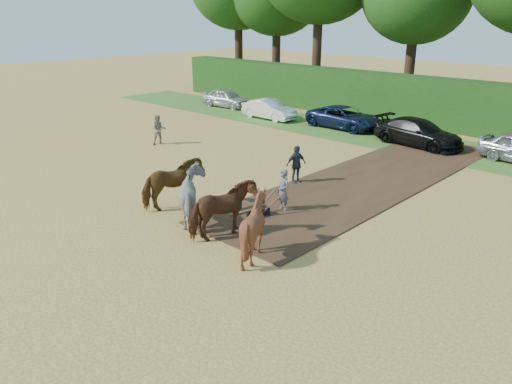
{
  "coord_description": "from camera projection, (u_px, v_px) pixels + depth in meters",
  "views": [
    {
      "loc": [
        11.78,
        -10.98,
        6.77
      ],
      "look_at": [
        1.65,
        -0.25,
        1.4
      ],
      "focal_mm": 35.0,
      "sensor_mm": 36.0,
      "label": 1
    }
  ],
  "objects": [
    {
      "name": "spectator_near",
      "position": [
        159.0,
        130.0,
        26.58
      ],
      "size": [
        0.92,
        0.98,
        1.6
      ],
      "primitive_type": "imported",
      "rotation": [
        0.0,
        0.0,
        1.03
      ],
      "color": "#C2B198",
      "rests_on": "ground"
    },
    {
      "name": "spectator_far",
      "position": [
        296.0,
        164.0,
        20.57
      ],
      "size": [
        0.64,
        1.01,
        1.6
      ],
      "primitive_type": "imported",
      "rotation": [
        0.0,
        0.0,
        1.29
      ],
      "color": "#292D36",
      "rests_on": "ground"
    },
    {
      "name": "hedgerow",
      "position": [
        453.0,
        105.0,
        29.54
      ],
      "size": [
        46.0,
        1.6,
        3.0
      ],
      "primitive_type": "cube",
      "color": "#14380F",
      "rests_on": "ground"
    },
    {
      "name": "ground",
      "position": [
        227.0,
        217.0,
        17.41
      ],
      "size": [
        120.0,
        120.0,
        0.0
      ],
      "primitive_type": "plane",
      "color": "gold",
      "rests_on": "ground"
    },
    {
      "name": "grass_verge",
      "position": [
        414.0,
        143.0,
        26.97
      ],
      "size": [
        50.0,
        5.0,
        0.03
      ],
      "primitive_type": "cube",
      "color": "#38601E",
      "rests_on": "ground"
    },
    {
      "name": "parked_cars",
      "position": [
        511.0,
        147.0,
        23.71
      ],
      "size": [
        40.86,
        3.38,
        1.43
      ],
      "color": "#BABBC1",
      "rests_on": "ground"
    },
    {
      "name": "earth_strip",
      "position": [
        370.0,
        179.0,
        21.22
      ],
      "size": [
        4.5,
        17.0,
        0.05
      ],
      "primitive_type": "cube",
      "color": "#472D1C",
      "rests_on": "ground"
    },
    {
      "name": "plough_team",
      "position": [
        211.0,
        203.0,
        16.11
      ],
      "size": [
        6.38,
        4.48,
        1.85
      ],
      "color": "brown",
      "rests_on": "ground"
    }
  ]
}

